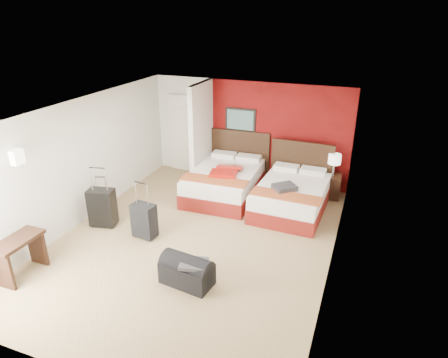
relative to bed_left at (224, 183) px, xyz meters
The scene contains 17 objects.
ground 2.10m from the bed_left, 84.53° to the right, with size 6.50×6.50×0.00m, color tan.
room_walls 1.66m from the bed_left, 151.86° to the right, with size 5.02×6.52×2.50m.
red_accent_panel 1.77m from the bed_left, 50.89° to the left, with size 3.50×0.04×2.50m, color maroon.
partition_wall 1.35m from the bed_left, 145.77° to the left, with size 0.12×1.20×2.50m, color silver.
entry_door 2.05m from the bed_left, 143.81° to the left, with size 0.82×0.06×2.05m, color silver.
bed_left is the anchor object (origin of this frame).
bed_right 1.64m from the bed_left, ahead, with size 1.40×2.01×0.60m, color white.
red_suitcase_open 0.39m from the bed_left, 45.00° to the right, with size 0.58×0.81×0.10m, color #AB170E.
jacket_bundle 1.64m from the bed_left, 17.51° to the right, with size 0.45×0.36×0.11m, color #37383C.
nightstand 2.49m from the bed_left, 18.21° to the left, with size 0.40×0.40×0.56m, color black.
table_lamp 2.54m from the bed_left, 18.21° to the left, with size 0.28×0.28×0.51m, color white.
suitcase_black 2.83m from the bed_left, 129.00° to the right, with size 0.51×0.32×0.76m, color black.
suitcase_charcoal 2.41m from the bed_left, 108.42° to the right, with size 0.45×0.28×0.66m, color black.
suitcase_navy 2.75m from the bed_left, 139.95° to the right, with size 0.34×0.21×0.47m, color black.
duffel_bag 3.33m from the bed_left, 79.43° to the right, with size 0.83×0.44×0.42m, color black.
jacket_draped 3.41m from the bed_left, 77.11° to the right, with size 0.42×0.35×0.06m, color #39383D.
desk 4.52m from the bed_left, 116.45° to the right, with size 0.41×0.83×0.69m, color black.
Camera 1 is at (2.83, -5.88, 4.10)m, focal length 31.87 mm.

